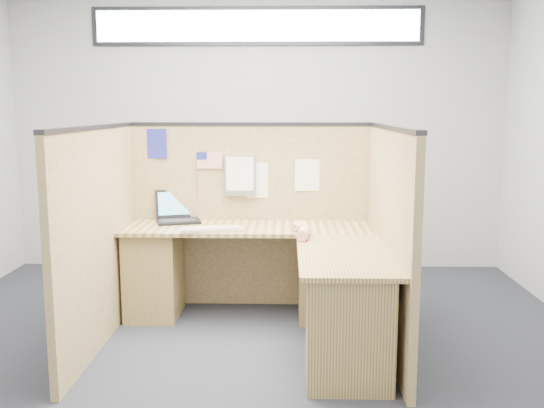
{
  "coord_description": "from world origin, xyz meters",
  "views": [
    {
      "loc": [
        0.31,
        -3.96,
        1.64
      ],
      "look_at": [
        0.19,
        0.5,
        0.93
      ],
      "focal_mm": 40.0,
      "sensor_mm": 36.0,
      "label": 1
    }
  ],
  "objects_px": {
    "l_desk": "(270,282)",
    "laptop": "(180,214)",
    "mouse": "(301,228)",
    "keyboard": "(212,229)"
  },
  "relations": [
    {
      "from": "mouse",
      "to": "laptop",
      "type": "bearing_deg",
      "value": 156.98
    },
    {
      "from": "laptop",
      "to": "mouse",
      "type": "xyz_separation_m",
      "value": [
        0.98,
        -0.42,
        -0.04
      ]
    },
    {
      "from": "l_desk",
      "to": "laptop",
      "type": "distance_m",
      "value": 1.05
    },
    {
      "from": "l_desk",
      "to": "laptop",
      "type": "xyz_separation_m",
      "value": [
        -0.76,
        0.61,
        0.4
      ]
    },
    {
      "from": "laptop",
      "to": "mouse",
      "type": "bearing_deg",
      "value": -39.26
    },
    {
      "from": "laptop",
      "to": "keyboard",
      "type": "bearing_deg",
      "value": -69.21
    },
    {
      "from": "l_desk",
      "to": "keyboard",
      "type": "xyz_separation_m",
      "value": [
        -0.44,
        0.19,
        0.35
      ]
    },
    {
      "from": "l_desk",
      "to": "laptop",
      "type": "height_order",
      "value": "laptop"
    },
    {
      "from": "keyboard",
      "to": "mouse",
      "type": "xyz_separation_m",
      "value": [
        0.67,
        -0.0,
        0.01
      ]
    },
    {
      "from": "laptop",
      "to": "keyboard",
      "type": "relative_size",
      "value": 0.86
    }
  ]
}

